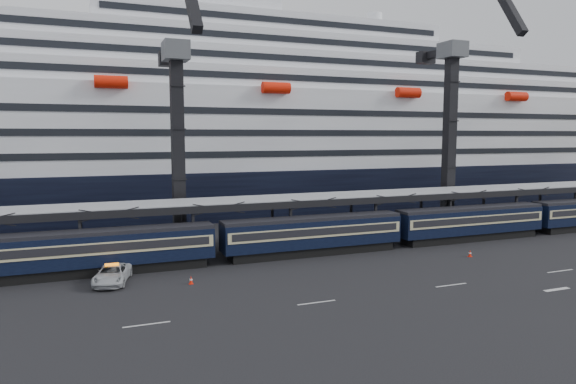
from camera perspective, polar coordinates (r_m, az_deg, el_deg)
name	(u,v)px	position (r m, az deg, el deg)	size (l,w,h in m)	color
ground	(440,271)	(48.57, 16.52, -8.40)	(260.00, 260.00, 0.00)	black
lane_markings	(556,277)	(50.41, 27.67, -8.32)	(111.00, 4.27, 0.02)	beige
train	(343,231)	(53.86, 6.09, -4.34)	(133.05, 3.00, 4.05)	black
canopy	(363,196)	(59.08, 8.34, -0.44)	(130.00, 6.25, 5.53)	gray
cruise_ship	(264,134)	(87.55, -2.69, 6.43)	(214.09, 28.84, 34.00)	black
crane_dark_near	(178,137)	(56.29, -12.09, 5.97)	(4.50, 17.75, 35.08)	#4A4D52
crane_dark_mid	(452,126)	(70.16, 17.76, 7.01)	(4.50, 18.24, 39.64)	#4A4D52
pickup_truck	(112,274)	(45.09, -18.95, -8.64)	(2.47, 5.35, 1.49)	#AEB2B6
traffic_cone_c	(191,280)	(43.32, -10.73, -9.57)	(0.34, 0.34, 0.69)	#F81D07
traffic_cone_d	(470,253)	(54.92, 19.58, -6.44)	(0.35, 0.35, 0.70)	#F81D07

